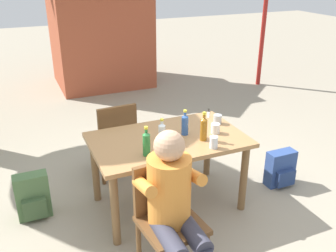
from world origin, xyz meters
TOP-DOWN VIEW (x-y plane):
  - ground_plane at (0.00, 0.00)m, footprint 24.00×24.00m
  - dining_table at (0.00, 0.00)m, footprint 1.41×0.87m
  - chair_near_left at (-0.33, -0.73)m, footprint 0.48×0.48m
  - chair_far_left at (-0.31, 0.73)m, footprint 0.47×0.47m
  - person_in_white_shirt at (-0.32, -0.84)m, footprint 0.47×0.61m
  - bottle_green at (-0.30, -0.24)m, footprint 0.06×0.06m
  - bottle_clear at (-0.09, -0.07)m, footprint 0.06×0.06m
  - bottle_amber at (0.28, -0.17)m, footprint 0.06×0.06m
  - bottle_blue at (0.17, 0.01)m, footprint 0.06×0.06m
  - cup_steel at (0.59, 0.11)m, footprint 0.08×0.08m
  - cup_white at (0.45, -0.08)m, footprint 0.08×0.08m
  - cup_glass at (0.29, -0.34)m, footprint 0.07×0.07m
  - table_knife at (0.64, 0.40)m, footprint 0.14×0.22m
  - backpack_by_near_side at (-1.23, 0.31)m, footprint 0.30×0.20m
  - backpack_by_far_side at (1.25, -0.15)m, footprint 0.31×0.20m
  - brick_kiosk at (0.43, 4.25)m, footprint 1.96×1.67m

SIDE VIEW (x-z plane):
  - ground_plane at x=0.00m, z-range 0.00..0.00m
  - backpack_by_far_side at x=1.25m, z-range -0.01..0.38m
  - backpack_by_near_side at x=-1.23m, z-range -0.01..0.44m
  - chair_near_left at x=-0.33m, z-range 0.05..0.92m
  - chair_far_left at x=-0.31m, z-range 0.05..0.92m
  - dining_table at x=0.00m, z-range 0.27..1.00m
  - person_in_white_shirt at x=-0.32m, z-range 0.07..1.25m
  - table_knife at x=0.64m, z-range 0.73..0.74m
  - cup_steel at x=0.59m, z-range 0.73..0.82m
  - cup_white at x=0.45m, z-range 0.73..0.83m
  - cup_glass at x=0.29m, z-range 0.73..0.84m
  - bottle_clear at x=-0.09m, z-range 0.71..0.95m
  - bottle_blue at x=0.17m, z-range 0.71..0.96m
  - bottle_green at x=-0.30m, z-range 0.71..0.98m
  - bottle_amber at x=0.28m, z-range 0.71..0.99m
  - brick_kiosk at x=0.43m, z-range 0.07..2.69m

